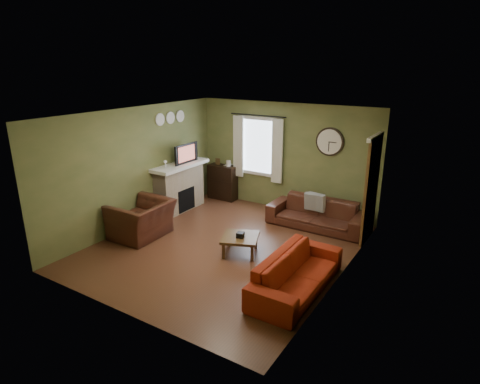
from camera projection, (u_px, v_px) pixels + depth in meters
The scene contains 31 objects.
floor at pixel (225, 247), 7.94m from camera, with size 4.60×5.20×0.00m, color #542F1D.
ceiling at pixel (223, 114), 7.13m from camera, with size 4.60×5.20×0.00m, color white.
wall_left at pixel (137, 168), 8.69m from camera, with size 0.00×5.20×2.60m, color olive.
wall_right at pixel (344, 206), 6.38m from camera, with size 0.00×5.20×2.60m, color olive.
wall_back at pixel (285, 157), 9.63m from camera, with size 4.60×0.00×2.60m, color olive.
wall_front at pixel (117, 231), 5.44m from camera, with size 4.60×0.00×2.60m, color olive.
fireplace at pixel (180, 189), 9.75m from camera, with size 0.40×1.40×1.10m, color #CAB48B.
firebox at pixel (186, 200), 9.73m from camera, with size 0.04×0.60×0.55m, color black.
mantel at pixel (180, 165), 9.55m from camera, with size 0.58×1.60×0.08m, color white.
tv at pixel (184, 155), 9.60m from camera, with size 0.60×0.08×0.35m, color black.
tv_screen at pixel (186, 154), 9.54m from camera, with size 0.02×0.62×0.36m, color #994C3F.
medallion_left at pixel (160, 120), 9.03m from camera, with size 0.28×0.28×0.03m, color white.
medallion_mid at pixel (170, 118), 9.31m from camera, with size 0.28×0.28×0.03m, color white.
medallion_right at pixel (180, 116), 9.60m from camera, with size 0.28×0.28×0.03m, color white.
window_pane at pixel (259, 146), 9.90m from camera, with size 1.00×0.02×1.30m, color silver, non-canonical shape.
curtain_rod at pixel (258, 115), 9.59m from camera, with size 0.03×0.03×1.50m, color black.
curtain_left at pixel (238, 147), 10.12m from camera, with size 0.28×0.04×1.55m, color silver.
curtain_right at pixel (277, 152), 9.56m from camera, with size 0.28×0.04×1.55m, color silver.
wall_clock at pixel (329, 142), 8.88m from camera, with size 0.64×0.06×0.64m, color white, non-canonical shape.
door at pixel (371, 191), 7.96m from camera, with size 0.05×0.90×2.10m, color brown.
bookshelf at pixel (223, 182), 10.60m from camera, with size 0.77×0.33×0.92m, color black, non-canonical shape.
book at pixel (226, 163), 10.48m from camera, with size 0.17×0.24×0.02m, color #4A331A.
sofa_brown at pixel (317, 214), 8.80m from camera, with size 2.13×0.83×0.62m, color #3E1C13.
pillow_left at pixel (313, 202), 8.84m from camera, with size 0.39×0.12×0.39m, color gray.
pillow_right at pixel (316, 202), 8.82m from camera, with size 0.40×0.12×0.40m, color gray.
sofa_red at pixel (297, 273), 6.36m from camera, with size 2.06×0.81×0.60m, color maroon.
armchair at pixel (142, 219), 8.30m from camera, with size 1.17×1.02×0.76m, color #3E1C13.
coffee_table at pixel (240, 245), 7.61m from camera, with size 0.66×0.66×0.35m, color #4A331A, non-canonical shape.
tissue_box at pixel (240, 235), 7.50m from camera, with size 0.13×0.13×0.10m, color black.
wine_glass_a at pixel (165, 164), 9.09m from camera, with size 0.07×0.07×0.19m, color white, non-canonical shape.
wine_glass_b at pixel (166, 164), 9.10m from camera, with size 0.06×0.06×0.18m, color white, non-canonical shape.
Camera 1 is at (4.07, -5.96, 3.49)m, focal length 30.00 mm.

